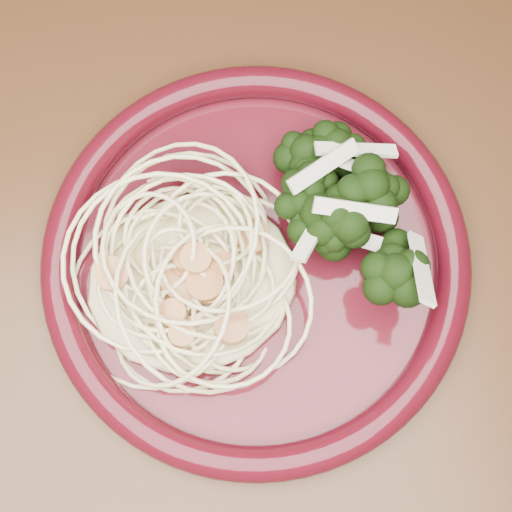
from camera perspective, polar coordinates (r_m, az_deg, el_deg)
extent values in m
plane|color=brown|center=(1.25, -3.65, -13.66)|extent=(3.50, 3.50, 0.00)
cube|color=#472814|center=(0.52, -8.67, -10.58)|extent=(1.20, 0.80, 0.04)
cylinder|color=#430D16|center=(0.51, 0.00, -0.52)|extent=(0.33, 0.33, 0.01)
torus|color=#430B14|center=(0.50, 0.00, -0.22)|extent=(0.34, 0.34, 0.02)
ellipsoid|color=beige|center=(0.49, -5.22, -1.69)|extent=(0.16, 0.14, 0.03)
ellipsoid|color=black|center=(0.49, 6.34, 2.52)|extent=(0.10, 0.15, 0.05)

